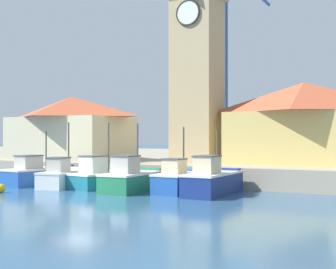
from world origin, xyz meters
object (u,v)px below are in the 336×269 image
fishing_boat_left_outer (64,177)px  warehouse_left (71,128)px  fishing_boat_mid_left (132,179)px  port_crane_near (227,76)px  mooring_buoy (1,188)px  fishing_boat_far_left (38,174)px  clock_tower (197,56)px  fishing_boat_center (179,180)px  fishing_boat_left_inner (101,177)px  fishing_boat_mid_right (213,181)px  warehouse_right (304,122)px

fishing_boat_left_outer → warehouse_left: 9.56m
fishing_boat_mid_left → port_crane_near: size_ratio=0.24×
fishing_boat_left_outer → mooring_buoy: fishing_boat_left_outer is taller
warehouse_left → fishing_boat_far_left: bearing=-69.1°
fishing_boat_left_outer → clock_tower: clock_tower is taller
fishing_boat_center → clock_tower: size_ratio=0.24×
fishing_boat_left_inner → warehouse_left: warehouse_left is taller
fishing_boat_center → fishing_boat_mid_right: fishing_boat_center is taller
warehouse_right → fishing_boat_left_outer: bearing=-144.6°
clock_tower → port_crane_near: (-2.54, 13.32, 0.06)m
fishing_boat_left_outer → warehouse_left: bearing=126.4°
fishing_boat_mid_left → fishing_boat_center: (2.86, 0.78, -0.02)m
warehouse_right → fishing_boat_mid_left: bearing=-131.1°
fishing_boat_center → fishing_boat_mid_right: 2.21m
fishing_boat_left_inner → clock_tower: (3.22, 8.19, 8.98)m
fishing_boat_mid_left → fishing_boat_left_inner: bearing=164.4°
warehouse_left → warehouse_right: warehouse_right is taller
fishing_boat_mid_right → warehouse_left: 17.22m
fishing_boat_far_left → warehouse_left: (-2.54, 6.66, 3.40)m
fishing_boat_left_inner → fishing_boat_mid_right: size_ratio=0.98×
warehouse_right → mooring_buoy: bearing=-136.9°
port_crane_near → fishing_boat_mid_left: bearing=-84.4°
fishing_boat_left_outer → fishing_boat_mid_right: size_ratio=0.88×
fishing_boat_center → warehouse_right: 11.00m
fishing_boat_far_left → fishing_boat_center: 10.86m
fishing_boat_mid_right → warehouse_left: warehouse_left is taller
warehouse_right → port_crane_near: 17.38m
fishing_boat_far_left → mooring_buoy: bearing=-72.3°
warehouse_left → fishing_boat_center: bearing=-25.2°
fishing_boat_left_outer → fishing_boat_mid_left: (5.25, 0.10, 0.06)m
fishing_boat_mid_left → port_crane_near: 24.15m
fishing_boat_left_outer → fishing_boat_mid_right: fishing_boat_left_outer is taller
warehouse_left → port_crane_near: size_ratio=0.47×
fishing_boat_far_left → warehouse_right: size_ratio=0.51×
fishing_boat_mid_right → mooring_buoy: fishing_boat_mid_right is taller
port_crane_near → fishing_boat_left_inner: bearing=-91.8°
warehouse_left → mooring_buoy: bearing=-70.4°
fishing_boat_left_outer → fishing_boat_center: 8.15m
fishing_boat_center → clock_tower: 12.40m
fishing_boat_left_inner → fishing_boat_mid_left: bearing=-15.6°
fishing_boat_center → fishing_boat_left_inner: bearing=179.8°
fishing_boat_left_inner → warehouse_right: size_ratio=0.47×
fishing_boat_center → mooring_buoy: (-9.35, -5.09, -0.47)m
warehouse_left → port_crane_near: port_crane_near is taller
warehouse_right → port_crane_near: port_crane_near is taller
fishing_boat_far_left → port_crane_near: (5.82, 21.89, 9.02)m
fishing_boat_mid_left → fishing_boat_far_left: bearing=177.0°
fishing_boat_center → warehouse_left: size_ratio=0.43×
warehouse_left → port_crane_near: 18.26m
warehouse_right → port_crane_near: (-10.55, 12.72, 5.38)m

